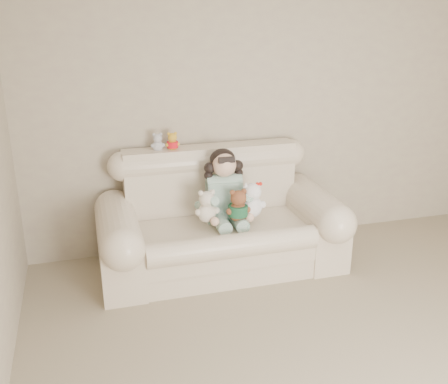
% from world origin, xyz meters
% --- Properties ---
extents(wall_back, '(4.50, 0.00, 4.50)m').
position_xyz_m(wall_back, '(0.00, 2.50, 1.30)').
color(wall_back, gray).
rests_on(wall_back, ground).
extents(sofa, '(2.10, 0.95, 1.03)m').
position_xyz_m(sofa, '(-0.58, 2.00, 0.52)').
color(sofa, beige).
rests_on(sofa, floor).
extents(seated_child, '(0.44, 0.52, 0.65)m').
position_xyz_m(seated_child, '(-0.53, 2.08, 0.75)').
color(seated_child, '#30765C').
rests_on(seated_child, sofa).
extents(brown_teddy, '(0.22, 0.17, 0.33)m').
position_xyz_m(brown_teddy, '(-0.47, 1.84, 0.67)').
color(brown_teddy, brown).
rests_on(brown_teddy, sofa).
extents(white_cat, '(0.28, 0.23, 0.38)m').
position_xyz_m(white_cat, '(-0.33, 1.89, 0.69)').
color(white_cat, white).
rests_on(white_cat, sofa).
extents(cream_teddy, '(0.26, 0.23, 0.33)m').
position_xyz_m(cream_teddy, '(-0.73, 1.90, 0.67)').
color(cream_teddy, white).
rests_on(cream_teddy, sofa).
extents(yellow_mini_bear, '(0.15, 0.13, 0.20)m').
position_xyz_m(yellow_mini_bear, '(-0.92, 2.35, 1.11)').
color(yellow_mini_bear, gold).
rests_on(yellow_mini_bear, sofa).
extents(grey_mini_plush, '(0.14, 0.11, 0.20)m').
position_xyz_m(grey_mini_plush, '(-1.05, 2.36, 1.11)').
color(grey_mini_plush, silver).
rests_on(grey_mini_plush, sofa).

